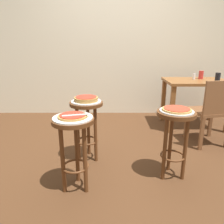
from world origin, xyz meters
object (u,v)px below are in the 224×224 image
object	(u,v)px
serving_plate_leftside	(87,101)
serving_plate_middle	(177,111)
pizza_leftside	(86,99)
dining_table	(196,88)
pizza_foreground	(73,116)
stool_leftside	(87,118)
serving_plate_foreground	(73,118)
pizza_middle	(177,109)
wooden_chair	(212,110)
cup_near_edge	(218,77)
stool_foreground	(74,139)
cup_far_edge	(201,75)
pizza_server_knife	(76,115)
stool_middle	(175,130)
condiment_shaker	(194,76)

from	to	relation	value
serving_plate_leftside	serving_plate_middle	bearing A→B (deg)	-21.98
serving_plate_middle	pizza_leftside	distance (m)	0.92
pizza_leftside	dining_table	size ratio (longest dim) A/B	0.27
pizza_foreground	stool_leftside	bearing A→B (deg)	84.71
serving_plate_foreground	serving_plate_middle	world-z (taller)	same
serving_plate_middle	pizza_middle	distance (m)	0.02
pizza_foreground	wooden_chair	bearing A→B (deg)	29.64
serving_plate_foreground	stool_leftside	xyz separation A→B (m)	(0.05, 0.53, -0.19)
stool_leftside	serving_plate_leftside	distance (m)	0.19
wooden_chair	pizza_foreground	bearing A→B (deg)	-150.36
cup_near_edge	stool_leftside	bearing A→B (deg)	-153.00
stool_foreground	pizza_leftside	size ratio (longest dim) A/B	2.67
cup_far_edge	stool_leftside	bearing A→B (deg)	-144.99
serving_plate_foreground	stool_foreground	bearing A→B (deg)	0.00
stool_leftside	wooden_chair	xyz separation A→B (m)	(1.51, 0.35, -0.02)
pizza_middle	pizza_server_knife	xyz separation A→B (m)	(-0.87, -0.21, 0.01)
stool_middle	wooden_chair	xyz separation A→B (m)	(0.66, 0.70, -0.02)
condiment_shaker	stool_middle	bearing A→B (deg)	-114.68
pizza_foreground	cup_far_edge	xyz separation A→B (m)	(1.70, 1.69, 0.11)
serving_plate_middle	dining_table	xyz separation A→B (m)	(0.69, 1.39, -0.06)
cup_far_edge	pizza_middle	bearing A→B (deg)	-117.87
pizza_leftside	wooden_chair	xyz separation A→B (m)	(1.51, 0.35, -0.23)
stool_leftside	serving_plate_foreground	bearing A→B (deg)	-95.29
serving_plate_middle	stool_middle	bearing A→B (deg)	0.00
pizza_server_knife	wooden_chair	bearing A→B (deg)	16.63
pizza_middle	pizza_leftside	distance (m)	0.92
stool_middle	serving_plate_leftside	distance (m)	0.94
pizza_middle	dining_table	distance (m)	1.55
serving_plate_foreground	serving_plate_leftside	world-z (taller)	same
pizza_foreground	wooden_chair	world-z (taller)	wooden_chair
cup_far_edge	wooden_chair	world-z (taller)	cup_far_edge
serving_plate_leftside	pizza_server_knife	size ratio (longest dim) A/B	1.44
stool_foreground	pizza_leftside	bearing A→B (deg)	84.71
pizza_middle	serving_plate_leftside	world-z (taller)	pizza_middle
cup_near_edge	cup_far_edge	distance (m)	0.28
wooden_chair	pizza_server_knife	size ratio (longest dim) A/B	3.86
stool_middle	condiment_shaker	world-z (taller)	condiment_shaker
serving_plate_middle	condiment_shaker	size ratio (longest dim) A/B	3.39
stool_foreground	stool_leftside	xyz separation A→B (m)	(0.05, 0.53, 0.00)
serving_plate_middle	serving_plate_leftside	bearing A→B (deg)	158.02
stool_foreground	wooden_chair	bearing A→B (deg)	29.64
dining_table	stool_middle	bearing A→B (deg)	-116.44
stool_leftside	condiment_shaker	size ratio (longest dim) A/B	7.40
stool_foreground	stool_leftside	world-z (taller)	same
stool_leftside	pizza_leftside	xyz separation A→B (m)	(0.00, 0.00, 0.22)
pizza_foreground	serving_plate_leftside	bearing A→B (deg)	84.71
stool_middle	cup_far_edge	world-z (taller)	cup_far_edge
serving_plate_middle	cup_far_edge	distance (m)	1.70
pizza_leftside	dining_table	bearing A→B (deg)	34.04
serving_plate_foreground	serving_plate_middle	size ratio (longest dim) A/B	1.08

